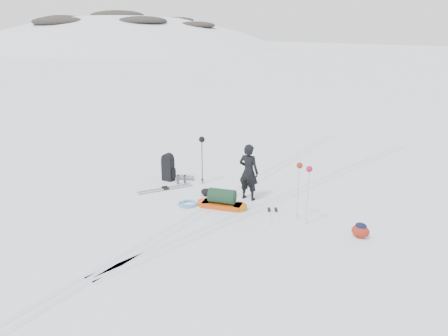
{
  "coord_description": "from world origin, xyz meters",
  "views": [
    {
      "loc": [
        6.96,
        -9.22,
        4.77
      ],
      "look_at": [
        0.02,
        -0.04,
        0.95
      ],
      "focal_mm": 35.0,
      "sensor_mm": 36.0,
      "label": 1
    }
  ],
  "objects": [
    {
      "name": "skier",
      "position": [
        0.53,
        0.42,
        0.81
      ],
      "size": [
        0.63,
        0.45,
        1.62
      ],
      "primitive_type": "imported",
      "rotation": [
        0.0,
        0.0,
        3.26
      ],
      "color": "black",
      "rests_on": "ground"
    },
    {
      "name": "rope_coil",
      "position": [
        -0.56,
        -0.93,
        0.03
      ],
      "size": [
        0.71,
        0.71,
        0.07
      ],
      "rotation": [
        0.0,
        0.0,
        0.39
      ],
      "color": "#579CD4",
      "rests_on": "ground"
    },
    {
      "name": "expedition_rucksack",
      "position": [
        -2.33,
        0.23,
        0.41
      ],
      "size": [
        0.87,
        0.71,
        0.89
      ],
      "rotation": [
        0.0,
        0.0,
        0.17
      ],
      "color": "black",
      "rests_on": "ground"
    },
    {
      "name": "touring_skis_white",
      "position": [
        1.53,
        0.11,
        0.02
      ],
      "size": [
        1.3,
        1.66,
        0.07
      ],
      "rotation": [
        0.0,
        0.0,
        -0.94
      ],
      "color": "silver",
      "rests_on": "ground"
    },
    {
      "name": "ski_poles_silver",
      "position": [
        2.45,
        -0.01,
        1.28
      ],
      "size": [
        0.47,
        0.26,
        1.53
      ],
      "rotation": [
        0.0,
        0.0,
        -0.16
      ],
      "color": "silver",
      "rests_on": "ground"
    },
    {
      "name": "ski_poles_black",
      "position": [
        -1.34,
        0.63,
        1.24
      ],
      "size": [
        0.19,
        0.19,
        1.51
      ],
      "rotation": [
        0.0,
        0.0,
        0.05
      ],
      "color": "black",
      "rests_on": "ground"
    },
    {
      "name": "ground",
      "position": [
        0.0,
        0.0,
        0.0
      ],
      "size": [
        200.0,
        200.0,
        0.0
      ],
      "primitive_type": "plane",
      "color": "white",
      "rests_on": "ground"
    },
    {
      "name": "thermos_pair",
      "position": [
        -1.84,
        0.19,
        0.14
      ],
      "size": [
        0.21,
        0.28,
        0.3
      ],
      "rotation": [
        0.0,
        0.0,
        0.2
      ],
      "color": "#595D61",
      "rests_on": "ground"
    },
    {
      "name": "touring_skis_grey",
      "position": [
        -1.91,
        -0.45,
        0.01
      ],
      "size": [
        0.99,
        1.63,
        0.06
      ],
      "rotation": [
        0.0,
        0.0,
        1.1
      ],
      "color": "gray",
      "rests_on": "ground"
    },
    {
      "name": "ski_tracks",
      "position": [
        0.61,
        0.88,
        0.0
      ],
      "size": [
        3.38,
        17.97,
        0.01
      ],
      "color": "silver",
      "rests_on": "ground"
    },
    {
      "name": "pulk_sled",
      "position": [
        0.31,
        -0.52,
        0.2
      ],
      "size": [
        1.45,
        0.85,
        0.53
      ],
      "rotation": [
        0.0,
        0.0,
        0.35
      ],
      "color": "#CD490C",
      "rests_on": "ground"
    },
    {
      "name": "small_daypack",
      "position": [
        3.95,
        0.06,
        0.18
      ],
      "size": [
        0.45,
        0.36,
        0.36
      ],
      "rotation": [
        0.0,
        0.0,
        0.11
      ],
      "color": "maroon",
      "rests_on": "ground"
    },
    {
      "name": "stuff_sack",
      "position": [
        -0.58,
        -0.11,
        0.11
      ],
      "size": [
        0.42,
        0.37,
        0.22
      ],
      "rotation": [
        0.0,
        0.0,
        0.36
      ],
      "color": "black",
      "rests_on": "ground"
    }
  ]
}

